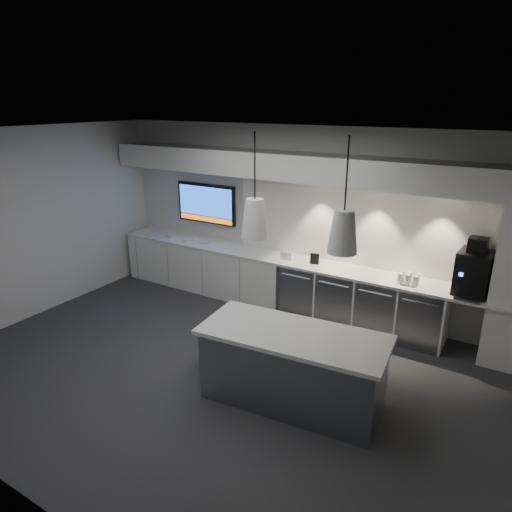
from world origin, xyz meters
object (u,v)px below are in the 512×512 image
Objects in this scene: wall_tv at (206,203)px; bin at (211,351)px; coffee_machine at (474,271)px; island at (292,367)px.

bin is (1.81, -2.38, -1.33)m from wall_tv.
bin is 3.65m from coffee_machine.
bin is 0.59× the size of coffee_machine.
island is 2.84× the size of coffee_machine.
island reaches higher than bin.
bin is (-1.25, 0.10, -0.23)m from island.
coffee_machine is (1.54, 2.23, 0.76)m from island.
bin is at bearing 170.28° from island.
wall_tv is at bearing 127.24° from bin.
coffee_machine is at bearing 37.44° from bin.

